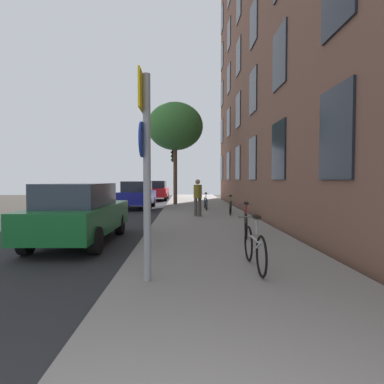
# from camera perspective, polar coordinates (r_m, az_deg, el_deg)

# --- Properties ---
(ground_plane) EXTENTS (41.80, 41.80, 0.00)m
(ground_plane) POSITION_cam_1_polar(r_m,az_deg,el_deg) (16.00, -10.66, -4.04)
(ground_plane) COLOR #332D28
(road_asphalt) EXTENTS (7.00, 38.00, 0.01)m
(road_asphalt) POSITION_cam_1_polar(r_m,az_deg,el_deg) (16.47, -17.91, -3.91)
(road_asphalt) COLOR #232326
(road_asphalt) RESTS_ON ground
(sidewalk) EXTENTS (4.20, 38.00, 0.12)m
(sidewalk) POSITION_cam_1_polar(r_m,az_deg,el_deg) (15.82, 1.99, -3.86)
(sidewalk) COLOR gray
(sidewalk) RESTS_ON ground
(building_facade) EXTENTS (0.56, 27.00, 19.91)m
(building_facade) POSITION_cam_1_polar(r_m,az_deg,el_deg) (17.64, 11.90, 30.00)
(building_facade) COLOR brown
(building_facade) RESTS_ON ground
(sign_post) EXTENTS (0.15, 0.60, 3.30)m
(sign_post) POSITION_cam_1_polar(r_m,az_deg,el_deg) (5.15, -8.27, 5.82)
(sign_post) COLOR gray
(sign_post) RESTS_ON sidewalk
(traffic_light) EXTENTS (0.43, 0.24, 3.68)m
(traffic_light) POSITION_cam_1_polar(r_m,az_deg,el_deg) (22.23, -3.11, 4.55)
(traffic_light) COLOR black
(traffic_light) RESTS_ON sidewalk
(tree_near) EXTENTS (3.62, 3.62, 6.62)m
(tree_near) POSITION_cam_1_polar(r_m,az_deg,el_deg) (21.38, -3.01, 11.49)
(tree_near) COLOR brown
(tree_near) RESTS_ON sidewalk
(bicycle_0) EXTENTS (0.42, 1.77, 0.99)m
(bicycle_0) POSITION_cam_1_polar(r_m,az_deg,el_deg) (6.01, 11.02, -9.60)
(bicycle_0) COLOR black
(bicycle_0) RESTS_ON sidewalk
(bicycle_1) EXTENTS (0.44, 1.64, 0.98)m
(bicycle_1) POSITION_cam_1_polar(r_m,az_deg,el_deg) (9.39, 9.53, -5.35)
(bicycle_1) COLOR black
(bicycle_1) RESTS_ON sidewalk
(bicycle_2) EXTENTS (0.47, 1.57, 0.91)m
(bicycle_2) POSITION_cam_1_polar(r_m,az_deg,el_deg) (14.98, 6.86, -2.63)
(bicycle_2) COLOR black
(bicycle_2) RESTS_ON sidewalk
(bicycle_3) EXTENTS (0.42, 1.60, 0.92)m
(bicycle_3) POSITION_cam_1_polar(r_m,az_deg,el_deg) (17.34, 2.45, -1.93)
(bicycle_3) COLOR black
(bicycle_3) RESTS_ON sidewalk
(pedestrian_0) EXTENTS (0.49, 0.49, 1.62)m
(pedestrian_0) POSITION_cam_1_polar(r_m,az_deg,el_deg) (14.12, 1.02, -0.57)
(pedestrian_0) COLOR #4C4742
(pedestrian_0) RESTS_ON sidewalk
(car_0) EXTENTS (1.83, 4.39, 1.62)m
(car_0) POSITION_cam_1_polar(r_m,az_deg,el_deg) (9.20, -19.32, -3.46)
(car_0) COLOR #19662D
(car_0) RESTS_ON road_asphalt
(car_1) EXTENTS (1.85, 4.09, 1.62)m
(car_1) POSITION_cam_1_polar(r_m,az_deg,el_deg) (19.37, -9.64, -0.45)
(car_1) COLOR navy
(car_1) RESTS_ON road_asphalt
(car_2) EXTENTS (1.90, 4.24, 1.62)m
(car_2) POSITION_cam_1_polar(r_m,az_deg,el_deg) (27.02, -6.32, 0.31)
(car_2) COLOR red
(car_2) RESTS_ON road_asphalt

